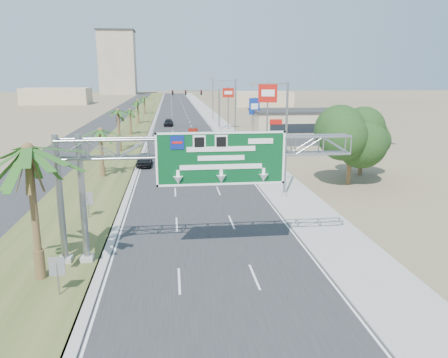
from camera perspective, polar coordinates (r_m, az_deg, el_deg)
road at (r=124.55m, az=-5.89°, el=8.45°), size 12.00×300.00×0.02m
sidewalk_right at (r=124.99m, az=-1.95°, el=8.55°), size 4.00×300.00×0.10m
median_grass at (r=124.78m, az=-10.54°, el=8.33°), size 7.00×300.00×0.12m
opposing_road at (r=125.42m, az=-13.76°, el=8.18°), size 8.00×300.00×0.02m
sign_gantry at (r=24.45m, az=-4.14°, el=2.91°), size 16.75×1.24×7.50m
palm_near at (r=23.45m, az=-24.24°, el=3.49°), size 5.70×5.70×8.35m
palm_row_b at (r=47.01m, az=-15.86°, el=6.03°), size 3.99×3.99×5.95m
palm_row_c at (r=62.71m, az=-13.70°, el=8.57°), size 3.99×3.99×6.75m
palm_row_d at (r=80.66m, az=-12.19°, el=8.74°), size 3.99×3.99×5.45m
palm_row_e at (r=99.51m, az=-11.24°, el=9.99°), size 3.99×3.99×6.15m
palm_row_f at (r=124.45m, az=-10.39°, el=10.47°), size 3.99×3.99×5.75m
streetlight_near at (r=37.76m, az=7.78°, el=4.42°), size 3.27×0.44×10.00m
streetlight_mid at (r=67.02m, az=1.31°, el=8.39°), size 3.27×0.44×10.00m
streetlight_far at (r=102.70m, az=-1.57°, el=10.11°), size 3.27×0.44×10.00m
signal_mast at (r=86.56m, az=-2.00°, el=9.61°), size 10.28×0.71×8.00m
store_building at (r=84.09m, az=9.97°, el=7.36°), size 18.00×10.00×4.00m
oak_near at (r=44.02m, az=16.24°, el=5.05°), size 4.50×4.50×6.80m
oak_far at (r=48.94m, az=17.63°, el=4.90°), size 3.50×3.50×5.60m
median_signback_a at (r=22.73m, az=-20.96°, el=-10.97°), size 0.75×0.08×2.08m
median_signback_b at (r=33.93m, az=-17.36°, el=-2.70°), size 0.75×0.08×2.08m
tower_distant at (r=265.87m, az=-13.73°, el=14.48°), size 20.00×16.00×35.00m
building_distant_left at (r=179.44m, az=-20.99°, el=10.09°), size 24.00×14.00×6.00m
building_distant_right at (r=157.62m, az=5.02°, el=10.39°), size 20.00×12.00×5.00m
car_left_lane at (r=52.56m, az=-10.37°, el=2.46°), size 1.81×4.43×1.51m
car_mid_lane at (r=76.29m, az=-4.06°, el=6.00°), size 2.10×4.82×1.54m
car_right_lane at (r=71.91m, az=-0.66°, el=5.48°), size 2.46×4.72×1.27m
car_far at (r=94.59m, az=-7.26°, el=7.29°), size 2.13×4.80×1.37m
pole_sign_red_near at (r=57.06m, az=5.72°, el=10.50°), size 2.33×1.22×9.73m
pole_sign_blue at (r=81.23m, az=3.98°, el=9.31°), size 2.02×0.72×6.72m
pole_sign_red_far at (r=86.88m, az=0.55°, el=10.78°), size 2.22×0.48×8.35m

